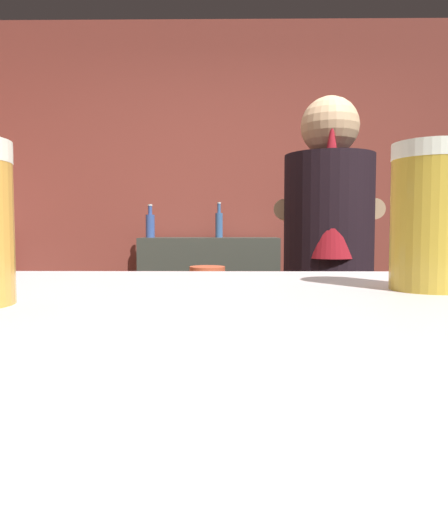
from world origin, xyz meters
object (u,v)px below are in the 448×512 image
bartender (328,277)px  bottle_hot_sauce (219,224)px  pint_glass_near (430,217)px  bottle_soy (150,225)px  mixing_bowl (207,271)px  chefs_knife (369,278)px

bartender → bottle_hot_sauce: 1.72m
pint_glass_near → bottle_soy: size_ratio=0.60×
bartender → bottle_soy: 1.89m
bartender → mixing_bowl: size_ratio=9.15×
bottle_soy → chefs_knife: bearing=-44.2°
bartender → bottle_hot_sauce: size_ratio=6.28×
mixing_bowl → bottle_hot_sauce: (0.03, 1.12, 0.25)m
mixing_bowl → chefs_knife: bearing=-8.3°
mixing_bowl → bartender: bearing=-46.7°
mixing_bowl → bottle_hot_sauce: bearing=88.3°
bartender → pint_glass_near: bearing=179.8°
pint_glass_near → bottle_hot_sauce: size_ratio=0.56×
bottle_hot_sauce → pint_glass_near: bearing=-84.7°
mixing_bowl → pint_glass_near: bearing=-80.4°
bottle_soy → mixing_bowl: bearing=-66.8°
bartender → bottle_hot_sauce: bearing=23.2°
pint_glass_near → bottle_hot_sauce: (-0.27, 2.95, 0.02)m
bottle_soy → bottle_hot_sauce: bearing=3.5°
bartender → pint_glass_near: (-0.18, -1.31, 0.20)m
chefs_knife → bottle_soy: 1.75m
bottle_soy → bottle_hot_sauce: 0.50m
mixing_bowl → chefs_knife: size_ratio=0.74×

